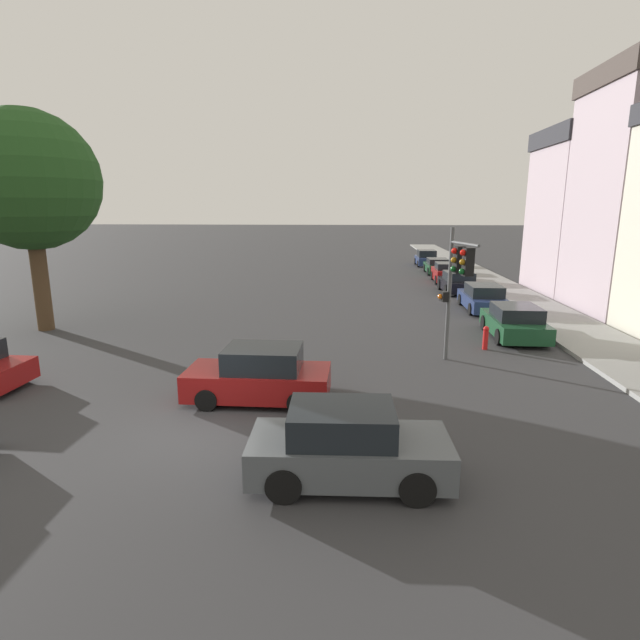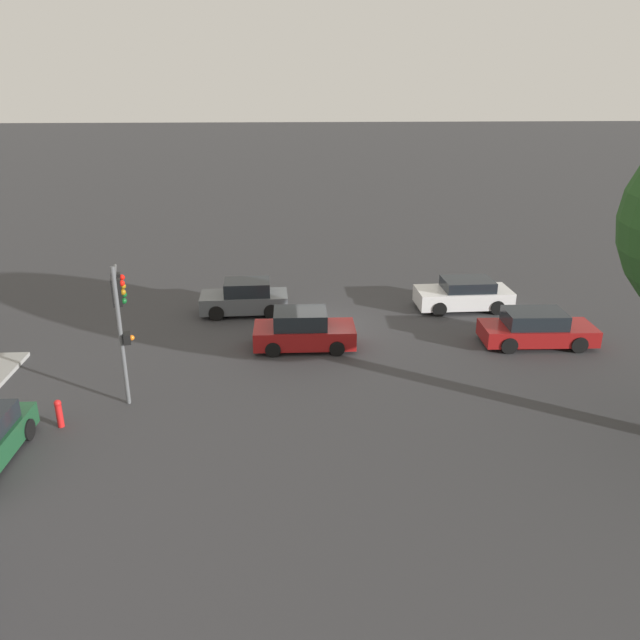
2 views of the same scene
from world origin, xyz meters
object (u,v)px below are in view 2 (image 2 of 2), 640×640
Objects in this scene: crossing_car_1 at (464,295)px; crossing_car_3 at (245,298)px; fire_hydrant at (59,412)px; crossing_car_0 at (536,329)px; traffic_signal at (120,305)px; crossing_car_2 at (303,331)px.

crossing_car_3 reaches higher than crossing_car_1.
crossing_car_0 is at bearing -162.20° from fire_hydrant.
traffic_signal is 1.07× the size of crossing_car_1.
crossing_car_2 is at bearing 18.40° from traffic_signal.
crossing_car_2 is at bearing -143.34° from fire_hydrant.
crossing_car_2 is at bearing -179.76° from crossing_car_0.
fire_hydrant is (7.69, 5.73, -0.23)m from crossing_car_2.
crossing_car_3 is (11.92, -4.36, 0.06)m from crossing_car_0.
traffic_signal is 8.90m from crossing_car_3.
traffic_signal is 1.17× the size of crossing_car_2.
traffic_signal is 3.79m from fire_hydrant.
crossing_car_0 is 1.12× the size of crossing_car_2.
crossing_car_0 is 12.69m from crossing_car_3.
crossing_car_0 is 17.94m from fire_hydrant.
crossing_car_3 is at bearing 52.82° from traffic_signal.
crossing_car_1 is 8.72m from crossing_car_2.
crossing_car_0 is at bearing -0.36° from traffic_signal.
crossing_car_0 is 4.75m from crossing_car_1.
fire_hydrant is at bearing 31.58° from crossing_car_1.
fire_hydrant is at bearing -142.66° from crossing_car_2.
traffic_signal is at bearing -148.02° from crossing_car_2.
crossing_car_2 reaches higher than fire_hydrant.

